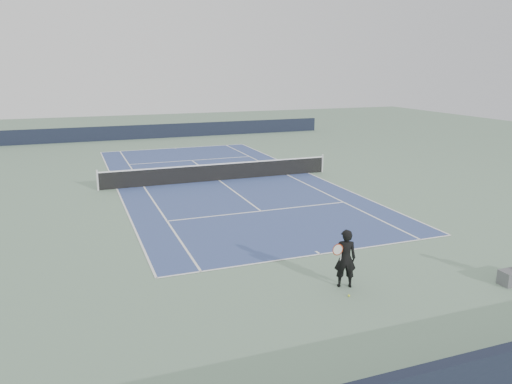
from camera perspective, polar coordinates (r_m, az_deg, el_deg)
name	(u,v)px	position (r m, az deg, el deg)	size (l,w,h in m)	color
ground	(219,181)	(27.61, -4.24, 1.31)	(80.00, 80.00, 0.00)	slate
court_surface	(219,180)	(27.61, -4.24, 1.32)	(10.97, 23.77, 0.01)	navy
tennis_net	(219,172)	(27.50, -4.26, 2.33)	(12.90, 0.10, 1.07)	silver
windscreen_far	(161,131)	(44.71, -10.85, 6.85)	(30.00, 0.25, 1.20)	black
tennis_player	(345,258)	(14.48, 10.15, -7.47)	(0.84, 0.67, 1.72)	black
tennis_ball	(349,296)	(14.22, 10.57, -11.56)	(0.07, 0.07, 0.07)	#CFDD2D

